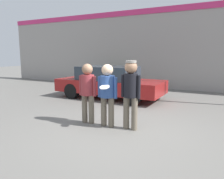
# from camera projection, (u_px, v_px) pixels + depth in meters

# --- Properties ---
(ground_plane) EXTENTS (56.00, 56.00, 0.00)m
(ground_plane) POSITION_uv_depth(u_px,v_px,m) (117.00, 128.00, 5.56)
(ground_plane) COLOR #66635E
(storefront_building) EXTENTS (24.00, 0.22, 4.34)m
(storefront_building) POSITION_uv_depth(u_px,v_px,m) (178.00, 48.00, 11.44)
(storefront_building) COLOR gray
(storefront_building) RESTS_ON ground
(person_left) EXTENTS (0.53, 0.36, 1.62)m
(person_left) POSITION_uv_depth(u_px,v_px,m) (88.00, 88.00, 5.86)
(person_left) COLOR #665B4C
(person_left) RESTS_ON ground
(person_middle_with_frisbee) EXTENTS (0.56, 0.58, 1.62)m
(person_middle_with_frisbee) POSITION_uv_depth(u_px,v_px,m) (107.00, 90.00, 5.56)
(person_middle_with_frisbee) COLOR #665B4C
(person_middle_with_frisbee) RESTS_ON ground
(person_right) EXTENTS (0.51, 0.34, 1.72)m
(person_right) POSITION_uv_depth(u_px,v_px,m) (131.00, 89.00, 5.33)
(person_right) COLOR #665B4C
(person_right) RESTS_ON ground
(parked_car_near) EXTENTS (4.52, 1.90, 1.36)m
(parked_car_near) POSITION_uv_depth(u_px,v_px,m) (109.00, 82.00, 9.32)
(parked_car_near) COLOR maroon
(parked_car_near) RESTS_ON ground
(shrub) EXTENTS (1.08, 1.08, 1.08)m
(shrub) POSITION_uv_depth(u_px,v_px,m) (107.00, 77.00, 12.86)
(shrub) COLOR #387A3D
(shrub) RESTS_ON ground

